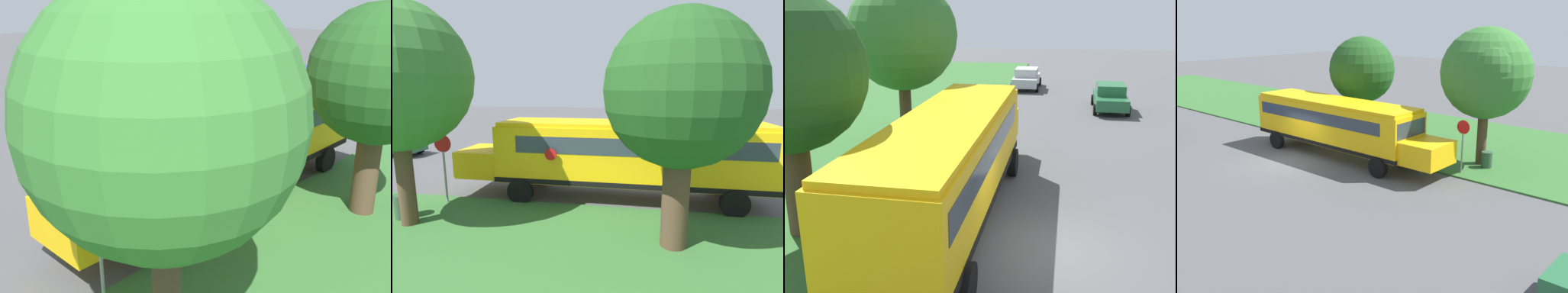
# 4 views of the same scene
# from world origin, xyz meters

# --- Properties ---
(ground_plane) EXTENTS (120.00, 120.00, 0.00)m
(ground_plane) POSITION_xyz_m (0.00, 0.00, 0.00)
(ground_plane) COLOR #4C4C4F
(school_bus) EXTENTS (2.84, 12.42, 3.16)m
(school_bus) POSITION_xyz_m (-2.80, 1.32, 1.92)
(school_bus) COLOR yellow
(school_bus) RESTS_ON ground
(oak_tree_beside_bus) EXTENTS (4.07, 4.07, 6.43)m
(oak_tree_beside_bus) POSITION_xyz_m (-6.63, -0.41, 4.36)
(oak_tree_beside_bus) COLOR #4C3826
(oak_tree_beside_bus) RESTS_ON ground
(oak_tree_roadside_mid) EXTENTS (4.59, 4.59, 7.12)m
(oak_tree_roadside_mid) POSITION_xyz_m (-6.46, 8.14, 4.85)
(oak_tree_roadside_mid) COLOR #4C3826
(oak_tree_roadside_mid) RESTS_ON ground
(stop_sign) EXTENTS (0.08, 0.68, 2.74)m
(stop_sign) POSITION_xyz_m (-4.60, 8.05, 1.74)
(stop_sign) COLOR gray
(stop_sign) RESTS_ON ground
(trash_bin) EXTENTS (0.56, 0.56, 0.90)m
(trash_bin) POSITION_xyz_m (-6.22, 8.59, 0.45)
(trash_bin) COLOR #2D4C33
(trash_bin) RESTS_ON ground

